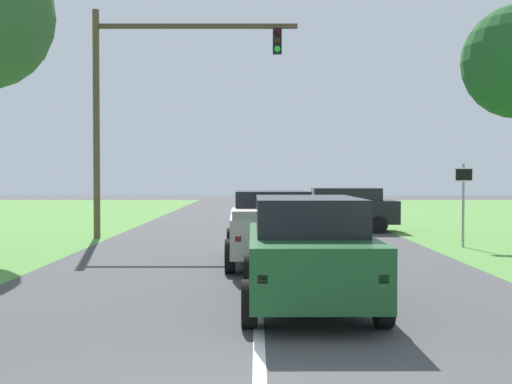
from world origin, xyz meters
The scene contains 6 objects.
ground_plane centered at (0.00, 9.76, 0.00)m, with size 120.00×120.00×0.00m, color #424244.
red_suv_near centered at (0.85, 5.98, 1.00)m, with size 2.27×4.80×1.89m.
pickup_truck_lead centered at (0.35, 11.20, 0.98)m, with size 2.45×5.14×1.89m.
traffic_light centered at (-4.02, 18.12, 5.44)m, with size 7.43×0.40×8.30m.
keep_moving_sign centered at (6.55, 15.12, 1.70)m, with size 0.60×0.09×2.66m.
crossing_suv_far centered at (3.46, 20.95, 0.94)m, with size 4.56×2.14×1.78m.
Camera 1 is at (-0.04, -5.02, 2.27)m, focal length 44.57 mm.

